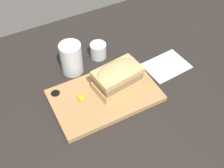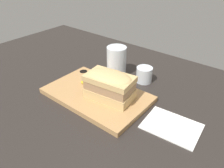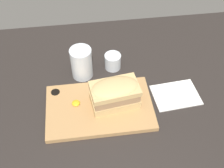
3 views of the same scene
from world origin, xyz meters
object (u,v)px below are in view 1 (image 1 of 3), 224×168
at_px(napkin, 166,66).
at_px(sandwich, 117,76).
at_px(wine_glass, 98,51).
at_px(water_glass, 72,60).
at_px(serving_board, 105,95).

bearing_deg(napkin, sandwich, -176.01).
bearing_deg(wine_glass, sandwich, -95.69).
height_order(water_glass, napkin, water_glass).
height_order(serving_board, sandwich, sandwich).
bearing_deg(water_glass, serving_board, -74.97).
distance_m(serving_board, water_glass, 0.18).
relative_size(water_glass, wine_glass, 1.94).
distance_m(sandwich, napkin, 0.24).
distance_m(sandwich, wine_glass, 0.19).
bearing_deg(sandwich, wine_glass, 84.31).
distance_m(water_glass, wine_glass, 0.12).
height_order(serving_board, water_glass, water_glass).
relative_size(sandwich, water_glass, 1.38).
bearing_deg(water_glass, sandwich, -58.43).
xyz_separation_m(serving_board, napkin, (0.28, 0.02, -0.01)).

